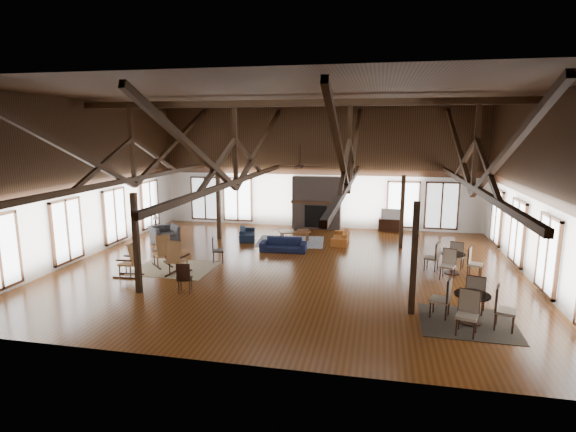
% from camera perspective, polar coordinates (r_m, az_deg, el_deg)
% --- Properties ---
extents(floor, '(16.00, 16.00, 0.00)m').
position_cam_1_polar(floor, '(16.34, 0.34, -6.43)').
color(floor, brown).
rests_on(floor, ground).
extents(ceiling, '(16.00, 14.00, 0.02)m').
position_cam_1_polar(ceiling, '(15.65, 0.37, 15.05)').
color(ceiling, black).
rests_on(ceiling, wall_back).
extents(wall_back, '(16.00, 0.02, 6.00)m').
position_cam_1_polar(wall_back, '(22.59, 3.83, 6.11)').
color(wall_back, white).
rests_on(wall_back, floor).
extents(wall_front, '(16.00, 0.02, 6.00)m').
position_cam_1_polar(wall_front, '(9.03, -8.32, -1.07)').
color(wall_front, white).
rests_on(wall_front, floor).
extents(wall_left, '(0.02, 14.00, 6.00)m').
position_cam_1_polar(wall_left, '(18.96, -24.17, 4.29)').
color(wall_left, white).
rests_on(wall_left, floor).
extents(wall_right, '(0.02, 14.00, 6.00)m').
position_cam_1_polar(wall_right, '(16.20, 29.37, 2.89)').
color(wall_right, white).
rests_on(wall_right, floor).
extents(roof_truss, '(15.60, 14.07, 3.14)m').
position_cam_1_polar(roof_truss, '(15.62, 0.36, 7.83)').
color(roof_truss, black).
rests_on(roof_truss, wall_back).
extents(post_grid, '(8.16, 7.16, 3.05)m').
position_cam_1_polar(post_grid, '(15.95, 0.35, -1.19)').
color(post_grid, black).
rests_on(post_grid, floor).
extents(fireplace, '(2.50, 0.69, 2.60)m').
position_cam_1_polar(fireplace, '(22.47, 3.66, 1.69)').
color(fireplace, brown).
rests_on(fireplace, floor).
extents(ceiling_fan, '(1.60, 1.60, 0.75)m').
position_cam_1_polar(ceiling_fan, '(14.57, 1.53, 6.44)').
color(ceiling_fan, black).
rests_on(ceiling_fan, roof_truss).
extents(sofa_navy_front, '(1.90, 0.82, 0.55)m').
position_cam_1_polar(sofa_navy_front, '(18.27, -0.60, -3.67)').
color(sofa_navy_front, '#121833').
rests_on(sofa_navy_front, floor).
extents(sofa_navy_left, '(1.84, 1.11, 0.50)m').
position_cam_1_polar(sofa_navy_left, '(20.45, -5.20, -2.20)').
color(sofa_navy_left, black).
rests_on(sofa_navy_left, floor).
extents(sofa_orange, '(1.77, 0.70, 0.52)m').
position_cam_1_polar(sofa_orange, '(19.79, 6.67, -2.66)').
color(sofa_orange, '#A65720').
rests_on(sofa_orange, floor).
extents(coffee_table, '(1.48, 1.11, 0.51)m').
position_cam_1_polar(coffee_table, '(19.74, 0.84, -2.04)').
color(coffee_table, brown).
rests_on(coffee_table, floor).
extents(vase, '(0.22, 0.22, 0.18)m').
position_cam_1_polar(vase, '(19.78, 0.94, -1.57)').
color(vase, '#B2B2B2').
rests_on(vase, coffee_table).
extents(armchair, '(1.48, 1.49, 0.73)m').
position_cam_1_polar(armchair, '(20.40, -15.40, -2.26)').
color(armchair, '#2E2E31').
rests_on(armchair, floor).
extents(side_table_lamp, '(0.44, 0.44, 1.13)m').
position_cam_1_polar(side_table_lamp, '(21.41, -16.42, -1.54)').
color(side_table_lamp, black).
rests_on(side_table_lamp, floor).
extents(rocking_chair_a, '(1.00, 0.99, 1.19)m').
position_cam_1_polar(rocking_chair_a, '(16.80, -15.65, -4.37)').
color(rocking_chair_a, olive).
rests_on(rocking_chair_a, floor).
extents(rocking_chair_b, '(0.62, 1.00, 1.21)m').
position_cam_1_polar(rocking_chair_b, '(15.72, -14.02, -5.28)').
color(rocking_chair_b, olive).
rests_on(rocking_chair_b, floor).
extents(rocking_chair_c, '(0.93, 0.54, 1.17)m').
position_cam_1_polar(rocking_chair_c, '(15.98, -19.35, -5.40)').
color(rocking_chair_c, olive).
rests_on(rocking_chair_c, floor).
extents(side_chair_a, '(0.53, 0.53, 0.98)m').
position_cam_1_polar(side_chair_a, '(16.91, -9.20, -3.98)').
color(side_chair_a, black).
rests_on(side_chair_a, floor).
extents(side_chair_b, '(0.48, 0.48, 0.96)m').
position_cam_1_polar(side_chair_b, '(13.93, -13.07, -7.40)').
color(side_chair_b, black).
rests_on(side_chair_b, floor).
extents(cafe_table_near, '(2.10, 2.10, 1.07)m').
position_cam_1_polar(cafe_table_near, '(12.50, 22.31, -10.19)').
color(cafe_table_near, black).
rests_on(cafe_table_near, floor).
extents(cafe_table_far, '(1.93, 1.93, 0.99)m').
position_cam_1_polar(cafe_table_far, '(16.43, 20.19, -5.21)').
color(cafe_table_far, black).
rests_on(cafe_table_far, floor).
extents(cup_near, '(0.16, 0.16, 0.10)m').
position_cam_1_polar(cup_near, '(12.34, 22.78, -9.07)').
color(cup_near, '#B2B2B2').
rests_on(cup_near, cafe_table_near).
extents(cup_far, '(0.13, 0.13, 0.09)m').
position_cam_1_polar(cup_far, '(16.44, 20.46, -4.26)').
color(cup_far, '#B2B2B2').
rests_on(cup_far, cafe_table_far).
extents(tv_console, '(1.18, 0.44, 0.59)m').
position_cam_1_polar(tv_console, '(22.53, 12.91, -1.11)').
color(tv_console, black).
rests_on(tv_console, floor).
extents(television, '(0.91, 0.16, 0.52)m').
position_cam_1_polar(television, '(22.42, 12.90, 0.28)').
color(television, '#B2B2B2').
rests_on(television, tv_console).
extents(rug_tan, '(2.71, 2.13, 0.01)m').
position_cam_1_polar(rug_tan, '(16.60, -14.20, -6.47)').
color(rug_tan, '#CBB48D').
rests_on(rug_tan, floor).
extents(rug_navy, '(3.10, 2.46, 0.01)m').
position_cam_1_polar(rug_navy, '(19.89, 0.32, -3.26)').
color(rug_navy, '#192446').
rests_on(rug_navy, floor).
extents(rug_dark, '(2.41, 2.21, 0.01)m').
position_cam_1_polar(rug_dark, '(12.66, 21.85, -12.45)').
color(rug_dark, black).
rests_on(rug_dark, floor).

